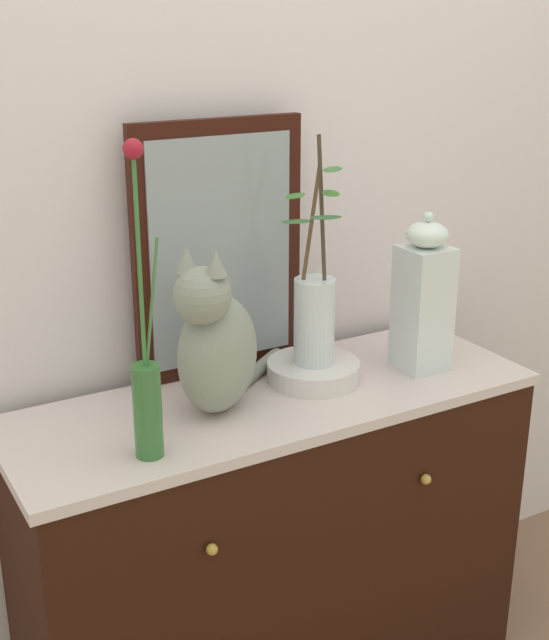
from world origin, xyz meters
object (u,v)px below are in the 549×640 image
at_px(mirror_leaning, 219,250).
at_px(vase_slim_green, 146,388).
at_px(sideboard, 275,551).
at_px(jar_lidded_porcelain, 423,298).
at_px(bowl_porcelain, 313,371).
at_px(vase_glass_clear, 314,314).
at_px(cat_sitting, 216,344).

xyz_separation_m(mirror_leaning, vase_slim_green, (-0.31, -0.31, -0.15)).
bearing_deg(sideboard, vase_slim_green, -161.27).
height_order(sideboard, jar_lidded_porcelain, jar_lidded_porcelain).
xyz_separation_m(mirror_leaning, bowl_porcelain, (0.16, -0.16, -0.27)).
bearing_deg(vase_slim_green, mirror_leaning, 44.78).
height_order(bowl_porcelain, vase_glass_clear, vase_glass_clear).
bearing_deg(vase_glass_clear, vase_slim_green, -162.70).
relative_size(sideboard, jar_lidded_porcelain, 3.17).
relative_size(mirror_leaning, bowl_porcelain, 2.74).
distance_m(cat_sitting, vase_glass_clear, 0.27).
height_order(bowl_porcelain, jar_lidded_porcelain, jar_lidded_porcelain).
bearing_deg(vase_slim_green, cat_sitting, 28.96).
bearing_deg(mirror_leaning, cat_sitting, -118.90).
relative_size(mirror_leaning, vase_glass_clear, 1.13).
distance_m(mirror_leaning, jar_lidded_porcelain, 0.49).
relative_size(sideboard, vase_glass_clear, 2.31).
bearing_deg(jar_lidded_porcelain, bowl_porcelain, 167.01).
xyz_separation_m(vase_slim_green, vase_glass_clear, (0.47, 0.15, 0.02)).
height_order(vase_slim_green, bowl_porcelain, vase_slim_green).
relative_size(sideboard, bowl_porcelain, 5.60).
xyz_separation_m(sideboard, vase_slim_green, (-0.35, -0.12, 0.55)).
bearing_deg(cat_sitting, vase_slim_green, -151.04).
distance_m(mirror_leaning, vase_glass_clear, 0.26).
xyz_separation_m(cat_sitting, vase_slim_green, (-0.20, -0.11, -0.01)).
relative_size(mirror_leaning, jar_lidded_porcelain, 1.55).
distance_m(mirror_leaning, cat_sitting, 0.27).
bearing_deg(vase_glass_clear, bowl_porcelain, 57.03).
bearing_deg(jar_lidded_porcelain, cat_sitting, 177.09).
bearing_deg(bowl_porcelain, jar_lidded_porcelain, -12.99).
bearing_deg(mirror_leaning, vase_glass_clear, -46.01).
relative_size(cat_sitting, bowl_porcelain, 1.80).
xyz_separation_m(mirror_leaning, jar_lidded_porcelain, (0.42, -0.22, -0.12)).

